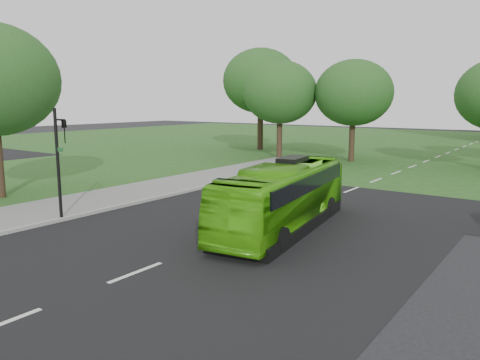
{
  "coord_description": "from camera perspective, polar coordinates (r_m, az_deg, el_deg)",
  "views": [
    {
      "loc": [
        10.06,
        -10.77,
        4.93
      ],
      "look_at": [
        -1.56,
        5.37,
        1.6
      ],
      "focal_mm": 35.0,
      "sensor_mm": 36.0,
      "label": 1
    }
  ],
  "objects": [
    {
      "name": "bus",
      "position": [
        18.33,
        5.35,
        -2.03
      ],
      "size": [
        3.49,
        9.4,
        2.56
      ],
      "primitive_type": "imported",
      "rotation": [
        0.0,
        0.0,
        0.15
      ],
      "color": "#4EBB12",
      "rests_on": "ground"
    },
    {
      "name": "tree_park_f",
      "position": [
        48.74,
        2.53,
        11.96
      ],
      "size": [
        7.74,
        7.74,
        10.33
      ],
      "color": "black",
      "rests_on": "ground"
    },
    {
      "name": "street_surfaces",
      "position": [
        35.45,
        18.27,
        1.08
      ],
      "size": [
        120.0,
        120.0,
        0.15
      ],
      "color": "black",
      "rests_on": "ground"
    },
    {
      "name": "traffic_light",
      "position": [
        20.52,
        -21.14,
        2.78
      ],
      "size": [
        0.75,
        0.22,
        4.69
      ],
      "rotation": [
        0.0,
        0.0,
        0.24
      ],
      "color": "black",
      "rests_on": "ground"
    },
    {
      "name": "ground",
      "position": [
        15.54,
        -7.01,
        -9.07
      ],
      "size": [
        160.0,
        160.0,
        0.0
      ],
      "primitive_type": "plane",
      "color": "black",
      "rests_on": "ground"
    },
    {
      "name": "tree_park_b",
      "position": [
        40.17,
        13.69,
        10.27
      ],
      "size": [
        6.39,
        6.39,
        8.38
      ],
      "color": "black",
      "rests_on": "ground"
    },
    {
      "name": "tree_park_a",
      "position": [
        40.94,
        4.9,
        10.59
      ],
      "size": [
        6.35,
        6.35,
        8.44
      ],
      "color": "black",
      "rests_on": "ground"
    }
  ]
}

